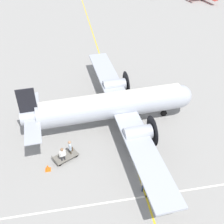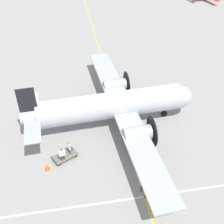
# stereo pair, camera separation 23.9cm
# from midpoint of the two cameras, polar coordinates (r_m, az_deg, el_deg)

# --- Properties ---
(ground_plane) EXTENTS (300.00, 300.00, 0.00)m
(ground_plane) POSITION_cam_midpoint_polar(r_m,az_deg,el_deg) (29.38, -0.23, -2.47)
(ground_plane) COLOR gray
(apron_line_eastwest) EXTENTS (120.00, 0.16, 0.01)m
(apron_line_eastwest) POSITION_cam_midpoint_polar(r_m,az_deg,el_deg) (29.53, 1.80, -2.23)
(apron_line_eastwest) COLOR gold
(apron_line_eastwest) RESTS_ON ground_plane
(apron_line_northsouth) EXTENTS (0.16, 120.00, 0.01)m
(apron_line_northsouth) POSITION_cam_midpoint_polar(r_m,az_deg,el_deg) (23.16, 3.96, -17.13)
(apron_line_northsouth) COLOR silver
(apron_line_northsouth) RESTS_ON ground_plane
(airliner_main) EXTENTS (24.72, 17.38, 5.58)m
(airliner_main) POSITION_cam_midpoint_polar(r_m,az_deg,el_deg) (27.95, 0.56, 1.52)
(airliner_main) COLOR #ADB2BC
(airliner_main) RESTS_ON ground_plane
(crew_foreground) EXTENTS (0.28, 0.59, 1.76)m
(crew_foreground) POSITION_cam_midpoint_polar(r_m,az_deg,el_deg) (22.85, 6.31, -13.94)
(crew_foreground) COLOR navy
(crew_foreground) RESTS_ON ground_plane
(passenger_boarding) EXTENTS (0.30, 0.59, 1.77)m
(passenger_boarding) POSITION_cam_midpoint_polar(r_m,az_deg,el_deg) (25.10, -10.28, -8.39)
(passenger_boarding) COLOR #2D2D33
(passenger_boarding) RESTS_ON ground_plane
(ramp_agent) EXTENTS (0.60, 0.29, 1.78)m
(ramp_agent) POSITION_cam_midpoint_polar(r_m,az_deg,el_deg) (25.62, -8.81, -7.01)
(ramp_agent) COLOR #473D2D
(ramp_agent) RESTS_ON ground_plane
(suitcase_near_door) EXTENTS (0.41, 0.17, 0.52)m
(suitcase_near_door) POSITION_cam_midpoint_polar(r_m,az_deg,el_deg) (26.51, -8.37, -7.66)
(suitcase_near_door) COLOR #47331E
(suitcase_near_door) RESTS_ON ground_plane
(baggage_cart) EXTENTS (2.08, 2.51, 0.56)m
(baggage_cart) POSITION_cam_midpoint_polar(r_m,az_deg,el_deg) (25.99, -9.73, -8.86)
(baggage_cart) COLOR #6B665B
(baggage_cart) RESTS_ON ground_plane
(traffic_cone) EXTENTS (0.49, 0.49, 0.64)m
(traffic_cone) POSITION_cam_midpoint_polar(r_m,az_deg,el_deg) (25.35, -13.22, -10.92)
(traffic_cone) COLOR orange
(traffic_cone) RESTS_ON ground_plane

